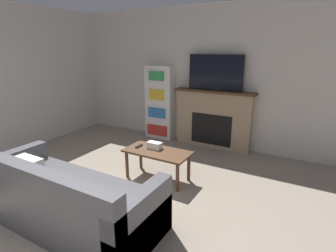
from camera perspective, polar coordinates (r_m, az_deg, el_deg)
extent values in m
cube|color=beige|center=(5.34, 7.23, 10.48)|extent=(6.71, 0.06, 2.70)
cube|color=beige|center=(5.75, -29.70, 8.90)|extent=(0.06, 4.86, 2.70)
cube|color=tan|center=(5.23, 9.84, 1.30)|extent=(1.47, 0.22, 1.10)
cube|color=black|center=(5.17, 9.31, -0.77)|extent=(0.81, 0.01, 0.60)
cube|color=#4C331E|center=(5.10, 10.07, 7.42)|extent=(1.57, 0.28, 0.04)
cube|color=black|center=(5.05, 10.27, 11.36)|extent=(1.05, 0.03, 0.66)
cube|color=black|center=(5.04, 10.22, 11.35)|extent=(1.02, 0.01, 0.63)
cube|color=#4C4C51|center=(3.29, -20.76, -15.49)|extent=(2.17, 0.91, 0.43)
cube|color=#4C4C51|center=(2.91, -27.28, -11.45)|extent=(2.17, 0.16, 0.39)
cube|color=#4C4C51|center=(4.01, -30.36, -9.11)|extent=(0.16, 0.91, 0.64)
cube|color=#4C4C51|center=(2.64, -5.80, -20.34)|extent=(0.16, 0.91, 0.64)
cube|color=silver|center=(3.45, -27.81, -8.23)|extent=(0.36, 0.14, 0.28)
cube|color=brown|center=(3.89, -2.35, -5.62)|extent=(0.99, 0.48, 0.03)
cylinder|color=brown|center=(4.08, -8.92, -8.19)|extent=(0.05, 0.05, 0.42)
cylinder|color=brown|center=(3.65, 2.07, -11.11)|extent=(0.05, 0.05, 0.42)
cylinder|color=brown|center=(4.34, -5.95, -6.50)|extent=(0.05, 0.05, 0.42)
cylinder|color=brown|center=(3.94, 4.54, -8.96)|extent=(0.05, 0.05, 0.42)
cube|color=white|center=(3.96, -2.95, -4.22)|extent=(0.22, 0.12, 0.10)
cube|color=black|center=(4.06, -6.33, -4.37)|extent=(0.04, 0.15, 0.02)
cube|color=white|center=(5.67, -1.72, 5.10)|extent=(0.62, 0.26, 1.56)
cube|color=red|center=(5.70, -2.42, -0.92)|extent=(0.49, 0.03, 0.22)
cube|color=#2D70B7|center=(5.59, -2.47, 2.89)|extent=(0.41, 0.03, 0.21)
cube|color=gold|center=(5.51, -2.52, 6.82)|extent=(0.35, 0.03, 0.21)
cube|color=green|center=(5.46, -2.57, 10.84)|extent=(0.35, 0.03, 0.19)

